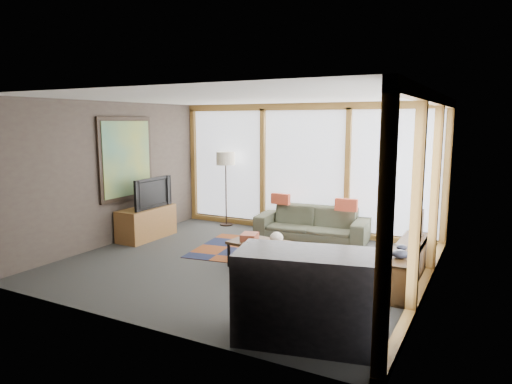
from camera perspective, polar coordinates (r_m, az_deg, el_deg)
The scene contains 17 objects.
ground at distance 7.36m, azimuth -1.48°, elevation -8.92°, with size 5.50×5.50×0.00m, color #32322F.
room_envelope at distance 7.32m, azimuth 4.02°, elevation 3.30°, with size 5.52×5.02×2.62m.
rug at distance 8.00m, azimuth 2.05°, elevation -7.42°, with size 2.66×1.71×0.01m, color brown.
sofa at distance 8.83m, azimuth 6.99°, elevation -3.89°, with size 2.12×0.83×0.62m, color #353929.
pillow_left at distance 9.03m, azimuth 3.09°, elevation -0.86°, with size 0.38×0.11×0.21m, color #B6432A.
pillow_right at distance 8.50m, azimuth 11.22°, elevation -1.59°, with size 0.41×0.12×0.22m, color #B6432A.
floor_lamp at distance 9.86m, azimuth -3.77°, elevation 0.39°, with size 0.40×0.40×1.60m, color black, non-canonical shape.
coffee_table at distance 7.05m, azimuth 1.58°, elevation -7.99°, with size 1.22×0.61×0.41m, color #37250F, non-canonical shape.
book_stack at distance 7.18m, azimuth -0.82°, elevation -5.60°, with size 0.24×0.30×0.10m, color brown.
vase at distance 6.97m, azimuth 2.58°, elevation -5.73°, with size 0.20×0.20×0.18m, color silver.
bookshelf at distance 6.83m, azimuth 18.33°, elevation -8.57°, with size 0.37×2.02×0.51m, color #37250F, non-canonical shape.
bowl_a at distance 6.18m, azimuth 17.60°, elevation -7.40°, with size 0.21×0.21×0.11m, color black.
bowl_b at distance 6.57m, azimuth 17.76°, elevation -6.60°, with size 0.15×0.15×0.07m, color black.
shelf_picture at distance 7.46m, azimuth 20.01°, elevation -3.64°, with size 0.04×0.30×0.39m, color black.
tv_console at distance 9.07m, azimuth -13.51°, elevation -3.78°, with size 0.50×1.21×0.61m, color brown.
television at distance 8.94m, azimuth -13.20°, elevation -0.06°, with size 1.01×0.13×0.58m, color black.
bar_counter at distance 4.79m, azimuth 6.79°, elevation -12.91°, with size 1.50×0.70×0.95m, color black.
Camera 1 is at (3.45, -6.10, 2.25)m, focal length 32.00 mm.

